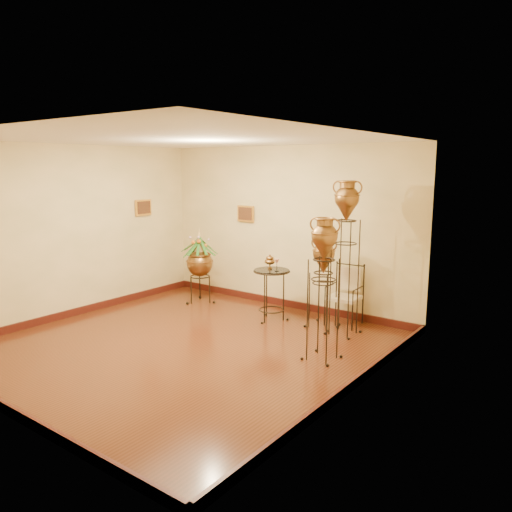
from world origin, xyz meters
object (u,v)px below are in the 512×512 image
Objects in this scene: planter_urn at (200,260)px; armchair at (344,295)px; amphora_tall at (345,257)px; amphora_mid at (323,288)px; side_table at (272,294)px.

planter_urn is 1.48× the size of armchair.
armchair is (2.72, 0.36, -0.31)m from planter_urn.
amphora_tall is at bearing -68.01° from armchair.
amphora_mid is at bearing -77.17° from armchair.
amphora_mid reaches higher than planter_urn.
amphora_mid is 1.59m from armchair.
amphora_tall is 1.44m from side_table.
amphora_mid is 1.77× the size of side_table.
planter_urn is at bearing 179.08° from amphora_tall.
planter_urn reaches higher than side_table.
amphora_tall is 2.94m from planter_urn.
planter_urn is 1.33× the size of side_table.
planter_urn is at bearing 160.71° from amphora_mid.
planter_urn is at bearing 175.86° from side_table.
planter_urn is 1.71m from side_table.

